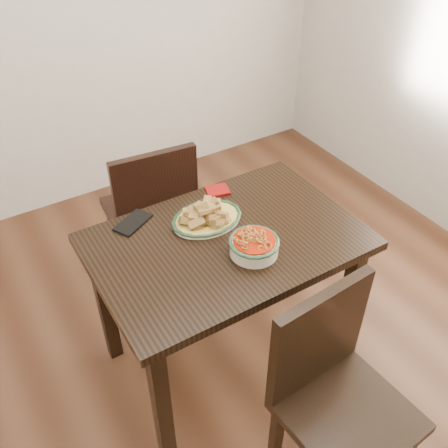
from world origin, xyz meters
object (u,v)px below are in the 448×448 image
noodle_bowl (254,244)px  smartphone (133,223)px  chair_near (334,388)px  chair_far (152,209)px  fish_plate (207,213)px  dining_table (226,258)px

noodle_bowl → smartphone: noodle_bowl is taller
chair_near → chair_far: bearing=90.7°
chair_far → fish_plate: (0.04, -0.51, 0.30)m
dining_table → noodle_bowl: noodle_bowl is taller
dining_table → smartphone: 0.42m
fish_plate → chair_far: bearing=94.6°
chair_near → noodle_bowl: bearing=86.7°
chair_far → smartphone: 0.50m
dining_table → chair_far: bearing=94.7°
chair_near → smartphone: (-0.33, 0.93, 0.26)m
dining_table → chair_far: size_ratio=1.22×
dining_table → chair_far: 0.66m
dining_table → fish_plate: fish_plate is taller
dining_table → noodle_bowl: size_ratio=5.41×
chair_near → smartphone: size_ratio=5.41×
chair_near → noodle_bowl: chair_near is taller
fish_plate → noodle_bowl: fish_plate is taller
chair_near → smartphone: chair_near is taller
chair_far → fish_plate: chair_far is taller
noodle_bowl → smartphone: bearing=128.5°
chair_far → fish_plate: bearing=100.2°
chair_far → chair_near: size_ratio=1.00×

